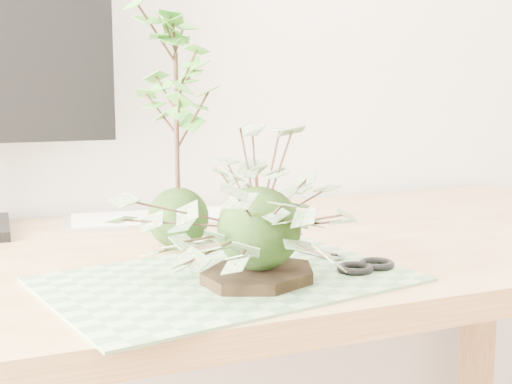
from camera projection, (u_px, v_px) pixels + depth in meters
The scene contains 7 objects.
desk at pixel (238, 299), 1.15m from camera, with size 1.60×0.70×0.74m.
cutting_mat at pixel (227, 279), 0.94m from camera, with size 0.46×0.31×0.00m, color #538155.
stone_dish at pixel (259, 275), 0.92m from camera, with size 0.17×0.17×0.01m, color black.
ivy_kokedama at pixel (259, 190), 0.90m from camera, with size 0.38×0.38×0.22m.
maple_kokedama at pixel (176, 68), 1.07m from camera, with size 0.26×0.26×0.40m.
keyboard at pixel (177, 218), 1.32m from camera, with size 0.42×0.17×0.02m.
scissors at pixel (349, 263), 0.99m from camera, with size 0.10×0.21×0.01m.
Camera 1 is at (-0.39, 0.20, 1.01)m, focal length 50.00 mm.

